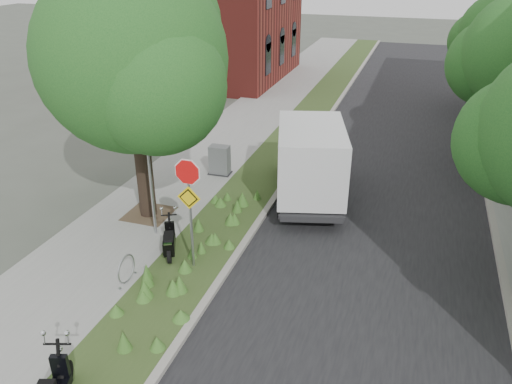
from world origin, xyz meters
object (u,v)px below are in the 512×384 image
box_truck (310,157)px  utility_cabinet (220,161)px  sign_assembly (189,192)px  scooter_near (169,244)px

box_truck → utility_cabinet: box_truck is taller
sign_assembly → utility_cabinet: sign_assembly is taller
box_truck → sign_assembly: bearing=-110.6°
scooter_near → box_truck: size_ratio=0.26×
box_truck → utility_cabinet: (-3.59, 0.74, -0.87)m
scooter_near → sign_assembly: bearing=-17.7°
utility_cabinet → scooter_near: bearing=-81.9°
scooter_near → box_truck: 5.77m
sign_assembly → scooter_near: bearing=162.3°
scooter_near → utility_cabinet: (-0.81, 5.68, 0.18)m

